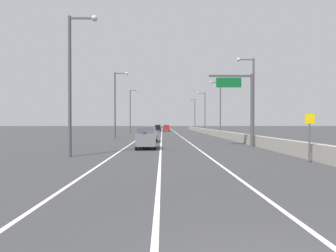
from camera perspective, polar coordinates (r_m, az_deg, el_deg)
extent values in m
plane|color=#38383A|center=(68.14, 0.42, -1.43)|extent=(320.00, 320.00, 0.00)
cube|color=silver|center=(59.23, -4.67, -1.74)|extent=(0.16, 130.00, 0.00)
cube|color=silver|center=(59.12, -1.29, -1.74)|extent=(0.16, 130.00, 0.00)
cube|color=silver|center=(59.21, 2.10, -1.74)|extent=(0.16, 130.00, 0.00)
cube|color=#9E998E|center=(45.21, 11.53, -1.79)|extent=(0.60, 120.00, 1.10)
cylinder|color=#47474C|center=(30.78, 16.49, 3.04)|extent=(0.36, 0.36, 7.50)
cube|color=#47474C|center=(30.53, 12.43, 9.77)|extent=(4.50, 0.20, 0.20)
cube|color=#0C5923|center=(30.26, 12.06, 8.51)|extent=(2.60, 0.10, 1.00)
cylinder|color=#4C4C51|center=(19.48, 26.45, -3.09)|extent=(0.10, 0.10, 2.40)
cube|color=yellow|center=(19.41, 26.53, 1.33)|extent=(0.60, 0.04, 0.60)
cylinder|color=#4C4C51|center=(35.51, 16.72, 4.83)|extent=(0.24, 0.24, 10.12)
cube|color=#4C4C51|center=(35.95, 15.35, 12.70)|extent=(1.80, 0.12, 0.12)
sphere|color=beige|center=(35.71, 13.93, 12.78)|extent=(0.44, 0.44, 0.44)
cylinder|color=#4C4C51|center=(53.92, 10.43, 3.40)|extent=(0.24, 0.24, 10.12)
cube|color=#4C4C51|center=(54.21, 9.50, 8.60)|extent=(1.80, 0.12, 0.12)
sphere|color=beige|center=(54.05, 8.55, 8.63)|extent=(0.44, 0.44, 0.44)
cylinder|color=#4C4C51|center=(72.66, 7.41, 2.68)|extent=(0.24, 0.24, 10.12)
cube|color=#4C4C51|center=(72.88, 6.71, 6.55)|extent=(1.80, 0.12, 0.12)
sphere|color=beige|center=(72.76, 6.00, 6.56)|extent=(0.44, 0.44, 0.44)
cylinder|color=#4C4C51|center=(91.49, 5.39, 2.26)|extent=(0.24, 0.24, 10.12)
cube|color=#4C4C51|center=(91.66, 4.84, 5.33)|extent=(1.80, 0.12, 0.12)
sphere|color=beige|center=(91.57, 4.27, 5.34)|extent=(0.44, 0.44, 0.44)
cylinder|color=#4C4C51|center=(21.87, -19.07, 7.47)|extent=(0.24, 0.24, 10.12)
cube|color=#4C4C51|center=(22.74, -16.82, 19.94)|extent=(1.80, 0.12, 0.12)
sphere|color=beige|center=(22.53, -14.48, 20.14)|extent=(0.44, 0.44, 0.44)
cylinder|color=#4C4C51|center=(44.19, -10.57, 4.01)|extent=(0.24, 0.24, 10.12)
cube|color=#4C4C51|center=(44.62, -9.43, 10.33)|extent=(1.80, 0.12, 0.12)
sphere|color=beige|center=(44.50, -8.26, 10.36)|extent=(0.44, 0.44, 0.44)
cylinder|color=#4C4C51|center=(66.85, -7.58, 2.86)|extent=(0.24, 0.24, 10.12)
cube|color=#4C4C51|center=(67.13, -6.82, 7.06)|extent=(1.80, 0.12, 0.12)
sphere|color=beige|center=(67.05, -6.05, 7.07)|extent=(0.44, 0.44, 0.44)
cube|color=black|center=(87.57, -2.05, -0.44)|extent=(1.81, 4.65, 0.95)
cube|color=black|center=(87.10, -2.06, 0.06)|extent=(1.56, 2.11, 0.60)
cylinder|color=black|center=(89.47, -2.52, -0.72)|extent=(0.23, 0.68, 0.68)
cylinder|color=black|center=(89.42, -1.51, -0.72)|extent=(0.23, 0.68, 0.68)
cylinder|color=black|center=(85.74, -2.62, -0.78)|extent=(0.23, 0.68, 0.68)
cylinder|color=black|center=(85.69, -1.56, -0.78)|extent=(0.23, 0.68, 0.68)
cube|color=white|center=(36.82, -3.76, -1.89)|extent=(1.90, 4.82, 0.97)
cube|color=#96969E|center=(36.31, -3.81, -0.69)|extent=(1.62, 2.19, 0.60)
cylinder|color=black|center=(38.83, -4.74, -2.48)|extent=(0.24, 0.69, 0.68)
cylinder|color=black|center=(38.73, -2.36, -2.49)|extent=(0.24, 0.69, 0.68)
cylinder|color=black|center=(34.98, -5.31, -2.82)|extent=(0.24, 0.69, 0.68)
cylinder|color=black|center=(34.86, -2.65, -2.83)|extent=(0.24, 0.69, 0.68)
cube|color=red|center=(82.47, -0.32, -0.51)|extent=(1.87, 4.16, 0.93)
cube|color=maroon|center=(82.04, -0.32, 0.02)|extent=(1.61, 1.88, 0.60)
cylinder|color=black|center=(84.10, -0.87, -0.81)|extent=(0.23, 0.68, 0.68)
cylinder|color=black|center=(84.09, 0.24, -0.81)|extent=(0.23, 0.68, 0.68)
cylinder|color=black|center=(80.87, -0.90, -0.87)|extent=(0.23, 0.68, 0.68)
cylinder|color=black|center=(80.87, 0.25, -0.87)|extent=(0.23, 0.68, 0.68)
cube|color=slate|center=(27.02, -4.43, -2.64)|extent=(1.97, 4.17, 1.12)
cube|color=#4D505A|center=(26.58, -4.45, -0.84)|extent=(1.67, 1.91, 0.60)
cylinder|color=black|center=(28.68, -6.03, -3.58)|extent=(0.25, 0.69, 0.68)
cylinder|color=black|center=(28.65, -2.71, -3.58)|extent=(0.25, 0.69, 0.68)
cylinder|color=black|center=(25.49, -6.36, -4.10)|extent=(0.25, 0.69, 0.68)
cylinder|color=black|center=(25.46, -2.63, -4.11)|extent=(0.25, 0.69, 0.68)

